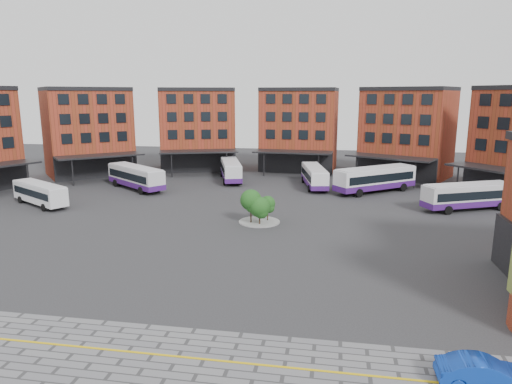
% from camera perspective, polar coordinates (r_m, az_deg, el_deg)
% --- Properties ---
extents(ground, '(160.00, 160.00, 0.00)m').
position_cam_1_polar(ground, '(38.11, -5.56, -8.51)').
color(ground, '#28282B').
rests_on(ground, ground).
extents(yellow_line, '(26.00, 0.15, 0.02)m').
position_cam_1_polar(yellow_line, '(25.50, -9.73, -19.60)').
color(yellow_line, gold).
rests_on(yellow_line, paving_zone).
extents(main_building, '(94.14, 42.48, 14.60)m').
position_cam_1_polar(main_building, '(74.29, -1.44, 7.31)').
color(main_building, maroon).
rests_on(main_building, ground).
extents(tree_island, '(4.40, 4.40, 3.67)m').
position_cam_1_polar(tree_island, '(47.84, 0.22, -1.73)').
color(tree_island, gray).
rests_on(tree_island, ground).
extents(bus_a, '(9.63, 6.94, 2.79)m').
position_cam_1_polar(bus_a, '(61.83, -25.42, -0.04)').
color(bus_a, silver).
rests_on(bus_a, ground).
extents(bus_b, '(11.05, 9.35, 3.33)m').
position_cam_1_polar(bus_b, '(67.83, -14.81, 1.84)').
color(bus_b, silver).
rests_on(bus_b, ground).
extents(bus_c, '(5.82, 11.51, 3.17)m').
position_cam_1_polar(bus_c, '(72.45, -3.18, 2.79)').
color(bus_c, silver).
rests_on(bus_c, ground).
extents(bus_d, '(4.56, 11.09, 3.05)m').
position_cam_1_polar(bus_d, '(67.63, 7.30, 1.99)').
color(bus_d, white).
rests_on(bus_d, ground).
extents(bus_e, '(11.69, 10.05, 3.55)m').
position_cam_1_polar(bus_e, '(65.54, 14.68, 1.61)').
color(bus_e, white).
rests_on(bus_e, ground).
extents(bus_f, '(11.30, 7.03, 3.17)m').
position_cam_1_polar(bus_f, '(59.16, 25.01, -0.44)').
color(bus_f, silver).
rests_on(bus_f, ground).
extents(blue_car, '(4.26, 1.55, 1.40)m').
position_cam_1_polar(blue_car, '(25.13, 26.61, -19.54)').
color(blue_car, '#0C35A4').
rests_on(blue_car, ground).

